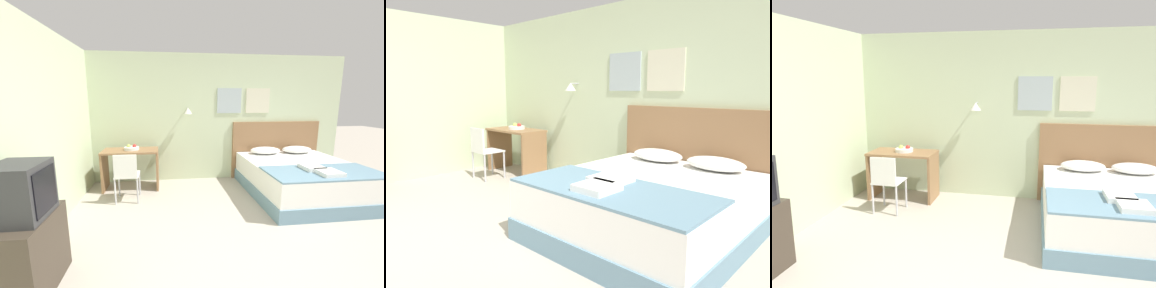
% 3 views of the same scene
% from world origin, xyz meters
% --- Properties ---
extents(wall_back, '(5.83, 0.31, 2.65)m').
position_xyz_m(wall_back, '(0.01, 3.02, 1.33)').
color(wall_back, beige).
rests_on(wall_back, ground_plane).
extents(bed, '(1.86, 2.06, 0.59)m').
position_xyz_m(bed, '(1.44, 1.91, 0.29)').
color(bed, '#66899E').
rests_on(bed, ground_plane).
extents(headboard, '(1.98, 0.06, 1.25)m').
position_xyz_m(headboard, '(1.44, 2.97, 0.62)').
color(headboard, '#8E6642').
rests_on(headboard, ground_plane).
extents(pillow_left, '(0.63, 0.39, 0.14)m').
position_xyz_m(pillow_left, '(1.08, 2.69, 0.67)').
color(pillow_left, white).
rests_on(pillow_left, bed).
extents(pillow_right, '(0.63, 0.39, 0.14)m').
position_xyz_m(pillow_right, '(1.79, 2.69, 0.67)').
color(pillow_right, white).
rests_on(pillow_right, bed).
extents(throw_blanket, '(1.80, 0.82, 0.02)m').
position_xyz_m(throw_blanket, '(1.44, 1.31, 0.61)').
color(throw_blanket, '#66899E').
rests_on(throw_blanket, bed).
extents(folded_towel_near_foot, '(0.31, 0.35, 0.06)m').
position_xyz_m(folded_towel_near_foot, '(1.33, 1.45, 0.65)').
color(folded_towel_near_foot, white).
rests_on(folded_towel_near_foot, throw_blanket).
extents(folded_towel_mid_bed, '(0.31, 0.33, 0.06)m').
position_xyz_m(folded_towel_mid_bed, '(1.40, 1.17, 0.65)').
color(folded_towel_mid_bed, white).
rests_on(folded_towel_mid_bed, throw_blanket).
extents(desk, '(1.05, 0.56, 0.77)m').
position_xyz_m(desk, '(-1.69, 2.60, 0.52)').
color(desk, '#8E6642').
rests_on(desk, ground_plane).
extents(desk_chair, '(0.40, 0.40, 0.85)m').
position_xyz_m(desk_chair, '(-1.68, 1.95, 0.51)').
color(desk_chair, white).
rests_on(desk_chair, ground_plane).
extents(fruit_bowl, '(0.28, 0.28, 0.11)m').
position_xyz_m(fruit_bowl, '(-1.67, 2.61, 0.81)').
color(fruit_bowl, silver).
rests_on(fruit_bowl, desk).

